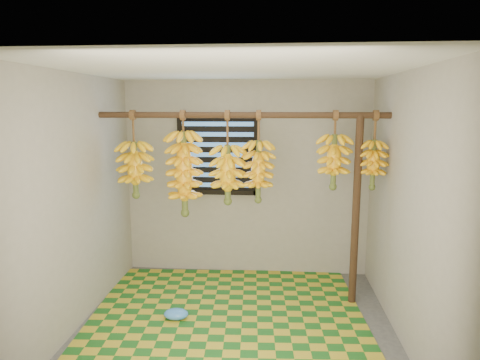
# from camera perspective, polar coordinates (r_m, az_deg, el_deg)

# --- Properties ---
(floor) EXTENTS (3.00, 3.00, 0.01)m
(floor) POSITION_cam_1_polar(r_m,az_deg,el_deg) (4.28, -0.66, -19.51)
(floor) COLOR #464646
(floor) RESTS_ON ground
(ceiling) EXTENTS (3.00, 3.00, 0.01)m
(ceiling) POSITION_cam_1_polar(r_m,az_deg,el_deg) (3.74, -0.73, 14.64)
(ceiling) COLOR silver
(ceiling) RESTS_ON wall_back
(wall_back) EXTENTS (3.00, 0.01, 2.40)m
(wall_back) POSITION_cam_1_polar(r_m,az_deg,el_deg) (5.30, 0.87, 0.16)
(wall_back) COLOR gray
(wall_back) RESTS_ON floor
(wall_left) EXTENTS (0.01, 3.00, 2.40)m
(wall_left) POSITION_cam_1_polar(r_m,az_deg,el_deg) (4.25, -21.37, -2.97)
(wall_left) COLOR gray
(wall_left) RESTS_ON floor
(wall_right) EXTENTS (0.01, 3.00, 2.40)m
(wall_right) POSITION_cam_1_polar(r_m,az_deg,el_deg) (3.99, 21.44, -3.79)
(wall_right) COLOR gray
(wall_right) RESTS_ON floor
(window) EXTENTS (1.00, 0.04, 1.00)m
(window) POSITION_cam_1_polar(r_m,az_deg,el_deg) (5.27, -2.95, 3.38)
(window) COLOR black
(window) RESTS_ON wall_back
(hanging_pole) EXTENTS (3.00, 0.06, 0.06)m
(hanging_pole) POSITION_cam_1_polar(r_m,az_deg,el_deg) (4.43, 0.16, 8.65)
(hanging_pole) COLOR #3F2818
(hanging_pole) RESTS_ON wall_left
(support_post) EXTENTS (0.08, 0.08, 2.00)m
(support_post) POSITION_cam_1_polar(r_m,az_deg,el_deg) (4.62, 15.20, -4.17)
(support_post) COLOR #3F2818
(support_post) RESTS_ON floor
(woven_mat) EXTENTS (2.85, 2.33, 0.01)m
(woven_mat) POSITION_cam_1_polar(r_m,az_deg,el_deg) (4.62, -1.65, -16.99)
(woven_mat) COLOR #1A5B1B
(woven_mat) RESTS_ON floor
(plastic_bag) EXTENTS (0.25, 0.18, 0.10)m
(plastic_bag) POSITION_cam_1_polar(r_m,az_deg,el_deg) (4.48, -8.52, -17.26)
(plastic_bag) COLOR #3D84E6
(plastic_bag) RESTS_ON woven_mat
(banana_bunch_a) EXTENTS (0.36, 0.36, 0.93)m
(banana_bunch_a) POSITION_cam_1_polar(r_m,az_deg,el_deg) (4.71, -13.82, 1.38)
(banana_bunch_a) COLOR brown
(banana_bunch_a) RESTS_ON hanging_pole
(banana_bunch_b) EXTENTS (0.35, 0.35, 1.11)m
(banana_bunch_b) POSITION_cam_1_polar(r_m,az_deg,el_deg) (4.57, -7.45, 0.84)
(banana_bunch_b) COLOR brown
(banana_bunch_b) RESTS_ON hanging_pole
(banana_bunch_c) EXTENTS (0.36, 0.36, 0.98)m
(banana_bunch_c) POSITION_cam_1_polar(r_m,az_deg,el_deg) (4.50, -1.65, 0.77)
(banana_bunch_c) COLOR brown
(banana_bunch_c) RESTS_ON hanging_pole
(banana_bunch_d) EXTENTS (0.32, 0.32, 0.96)m
(banana_bunch_d) POSITION_cam_1_polar(r_m,az_deg,el_deg) (4.47, 2.46, 1.17)
(banana_bunch_d) COLOR brown
(banana_bunch_d) RESTS_ON hanging_pole
(banana_bunch_e) EXTENTS (0.33, 0.33, 0.80)m
(banana_bunch_e) POSITION_cam_1_polar(r_m,az_deg,el_deg) (4.49, 12.40, 2.41)
(banana_bunch_e) COLOR brown
(banana_bunch_e) RESTS_ON hanging_pole
(banana_bunch_f) EXTENTS (0.27, 0.27, 0.80)m
(banana_bunch_f) POSITION_cam_1_polar(r_m,az_deg,el_deg) (4.56, 17.34, 2.01)
(banana_bunch_f) COLOR brown
(banana_bunch_f) RESTS_ON hanging_pole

